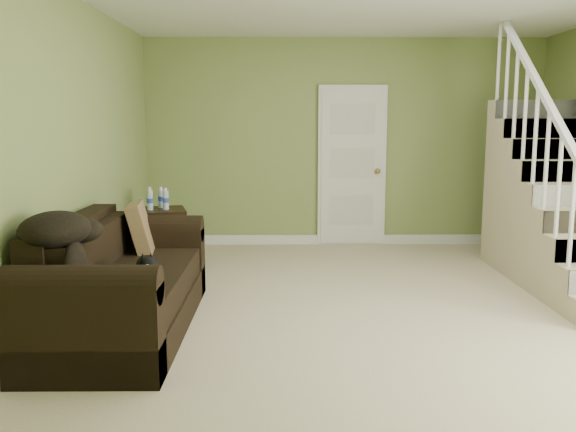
{
  "coord_description": "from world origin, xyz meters",
  "views": [
    {
      "loc": [
        -0.78,
        -5.01,
        1.57
      ],
      "look_at": [
        -0.73,
        0.13,
        0.77
      ],
      "focal_mm": 38.0,
      "sensor_mm": 36.0,
      "label": 1
    }
  ],
  "objects_px": {
    "sofa": "(119,288)",
    "cat": "(146,266)",
    "banana": "(122,277)",
    "side_table": "(160,237)"
  },
  "relations": [
    {
      "from": "sofa",
      "to": "cat",
      "type": "relative_size",
      "value": 5.16
    },
    {
      "from": "cat",
      "to": "sofa",
      "type": "bearing_deg",
      "value": 130.68
    },
    {
      "from": "banana",
      "to": "sofa",
      "type": "bearing_deg",
      "value": 95.2
    },
    {
      "from": "cat",
      "to": "banana",
      "type": "distance_m",
      "value": 0.2
    },
    {
      "from": "side_table",
      "to": "cat",
      "type": "distance_m",
      "value": 2.24
    },
    {
      "from": "side_table",
      "to": "cat",
      "type": "height_order",
      "value": "side_table"
    },
    {
      "from": "side_table",
      "to": "banana",
      "type": "xyz_separation_m",
      "value": [
        0.2,
        -2.34,
        0.16
      ]
    },
    {
      "from": "sofa",
      "to": "banana",
      "type": "bearing_deg",
      "value": -70.36
    },
    {
      "from": "sofa",
      "to": "cat",
      "type": "xyz_separation_m",
      "value": [
        0.26,
        -0.19,
        0.22
      ]
    },
    {
      "from": "side_table",
      "to": "sofa",
      "type": "bearing_deg",
      "value": -87.51
    }
  ]
}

